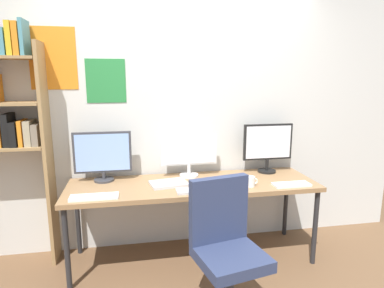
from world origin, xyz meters
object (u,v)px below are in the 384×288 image
at_px(keyboard_right, 291,185).
at_px(laptop_closed, 169,184).
at_px(desk, 193,188).
at_px(keyboard_center, 198,190).
at_px(monitor_center, 189,153).
at_px(monitor_left, 103,155).
at_px(coffee_mug, 251,181).
at_px(monitor_right, 268,145).
at_px(office_chair, 227,263).
at_px(computer_mouse, 232,184).
at_px(keyboard_left, 94,197).

height_order(keyboard_right, laptop_closed, laptop_closed).
distance_m(desk, keyboard_right, 0.87).
bearing_deg(keyboard_center, monitor_center, 90.00).
distance_m(monitor_center, keyboard_center, 0.50).
relative_size(monitor_left, laptop_closed, 1.61).
height_order(laptop_closed, coffee_mug, coffee_mug).
distance_m(desk, coffee_mug, 0.52).
bearing_deg(monitor_left, monitor_center, -0.00).
height_order(monitor_right, keyboard_center, monitor_right).
bearing_deg(laptop_closed, office_chair, -77.53).
xyz_separation_m(keyboard_right, laptop_closed, (-1.06, 0.22, 0.00)).
relative_size(monitor_left, coffee_mug, 4.87).
relative_size(computer_mouse, laptop_closed, 0.30).
bearing_deg(desk, keyboard_left, -164.69).
height_order(monitor_right, coffee_mug, monitor_right).
distance_m(monitor_right, computer_mouse, 0.64).
relative_size(monitor_left, monitor_right, 1.04).
height_order(office_chair, computer_mouse, office_chair).
distance_m(desk, monitor_left, 0.87).
height_order(office_chair, monitor_right, monitor_right).
xyz_separation_m(office_chair, computer_mouse, (0.23, 0.64, 0.35)).
distance_m(keyboard_left, keyboard_right, 1.68).
bearing_deg(monitor_right, keyboard_left, -164.86).
bearing_deg(monitor_right, office_chair, -125.29).
distance_m(keyboard_right, laptop_closed, 1.08).
xyz_separation_m(monitor_right, keyboard_left, (-1.64, -0.44, -0.27)).
bearing_deg(office_chair, keyboard_left, 149.51).
relative_size(keyboard_center, coffee_mug, 3.43).
xyz_separation_m(keyboard_center, computer_mouse, (0.33, 0.09, 0.01)).
height_order(desk, coffee_mug, coffee_mug).
bearing_deg(monitor_left, office_chair, -48.15).
relative_size(desk, keyboard_right, 6.82).
xyz_separation_m(office_chair, keyboard_center, (-0.09, 0.55, 0.35)).
xyz_separation_m(keyboard_center, laptop_closed, (-0.22, 0.22, 0.00)).
relative_size(keyboard_left, keyboard_right, 1.15).
bearing_deg(keyboard_center, keyboard_left, 180.00).
bearing_deg(desk, laptop_closed, -177.22).
bearing_deg(monitor_center, coffee_mug, -39.55).
height_order(desk, monitor_center, monitor_center).
bearing_deg(coffee_mug, office_chair, -122.94).
distance_m(office_chair, coffee_mug, 0.81).
xyz_separation_m(monitor_left, computer_mouse, (1.12, -0.36, -0.23)).
bearing_deg(keyboard_center, desk, 90.00).
height_order(desk, laptop_closed, laptop_closed).
relative_size(monitor_right, coffee_mug, 4.70).
relative_size(keyboard_right, coffee_mug, 3.09).
height_order(monitor_left, keyboard_left, monitor_left).
bearing_deg(computer_mouse, monitor_right, 37.21).
distance_m(desk, computer_mouse, 0.36).
relative_size(keyboard_center, computer_mouse, 3.79).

